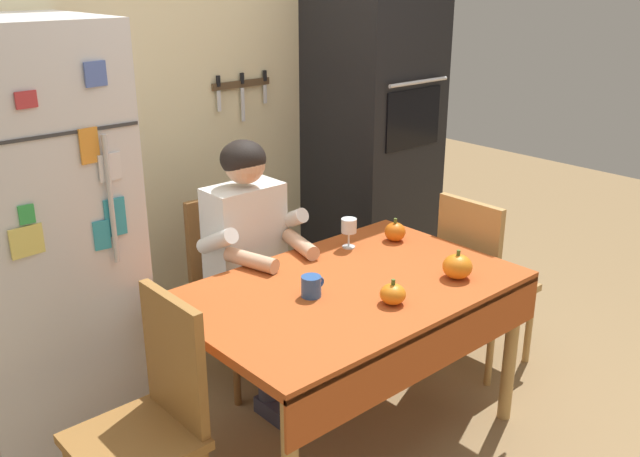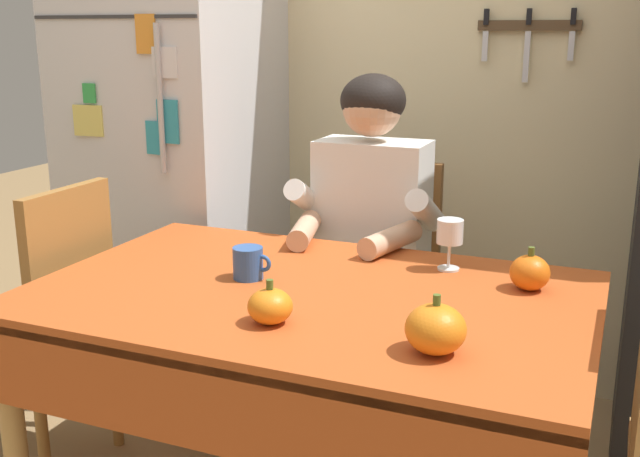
{
  "view_description": "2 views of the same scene",
  "coord_description": "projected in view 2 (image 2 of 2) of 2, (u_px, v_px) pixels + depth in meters",
  "views": [
    {
      "loc": [
        -1.83,
        -1.78,
        1.96
      ],
      "look_at": [
        -0.03,
        0.25,
        0.95
      ],
      "focal_mm": 39.31,
      "sensor_mm": 36.0,
      "label": 1
    },
    {
      "loc": [
        0.71,
        -1.55,
        1.38
      ],
      "look_at": [
        0.0,
        0.16,
        0.89
      ],
      "focal_mm": 42.17,
      "sensor_mm": 36.0,
      "label": 2
    }
  ],
  "objects": [
    {
      "name": "pumpkin_small",
      "position": [
        436.0,
        329.0,
        1.52
      ],
      "size": [
        0.13,
        0.13,
        0.13
      ],
      "color": "orange",
      "rests_on": "dining_table"
    },
    {
      "name": "chair_behind_person",
      "position": [
        381.0,
        282.0,
        2.67
      ],
      "size": [
        0.4,
        0.4,
        0.93
      ],
      "color": "brown",
      "rests_on": "ground"
    },
    {
      "name": "coffee_mug",
      "position": [
        249.0,
        263.0,
        1.98
      ],
      "size": [
        0.11,
        0.08,
        0.09
      ],
      "color": "#2D569E",
      "rests_on": "dining_table"
    },
    {
      "name": "pumpkin_medium",
      "position": [
        530.0,
        273.0,
        1.89
      ],
      "size": [
        0.1,
        0.1,
        0.11
      ],
      "color": "orange",
      "rests_on": "dining_table"
    },
    {
      "name": "chair_left_side",
      "position": [
        50.0,
        318.0,
        2.33
      ],
      "size": [
        0.4,
        0.4,
        0.93
      ],
      "color": "#9E6B33",
      "rests_on": "ground"
    },
    {
      "name": "back_wall_assembly",
      "position": [
        451.0,
        51.0,
        2.85
      ],
      "size": [
        3.7,
        0.13,
        2.6
      ],
      "color": "beige",
      "rests_on": "ground"
    },
    {
      "name": "dining_table",
      "position": [
        306.0,
        324.0,
        1.9
      ],
      "size": [
        1.4,
        0.9,
        0.74
      ],
      "color": "tan",
      "rests_on": "ground"
    },
    {
      "name": "seated_person",
      "position": [
        365.0,
        233.0,
        2.44
      ],
      "size": [
        0.47,
        0.55,
        1.25
      ],
      "color": "#38384C",
      "rests_on": "ground"
    },
    {
      "name": "pumpkin_large",
      "position": [
        270.0,
        306.0,
        1.68
      ],
      "size": [
        0.1,
        0.1,
        0.1
      ],
      "color": "orange",
      "rests_on": "dining_table"
    },
    {
      "name": "wine_glass",
      "position": [
        450.0,
        234.0,
        2.04
      ],
      "size": [
        0.07,
        0.07,
        0.14
      ],
      "color": "white",
      "rests_on": "dining_table"
    },
    {
      "name": "refrigerator",
      "position": [
        176.0,
        154.0,
        2.98
      ],
      "size": [
        0.68,
        0.71,
        1.8
      ],
      "color": "silver",
      "rests_on": "ground"
    }
  ]
}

